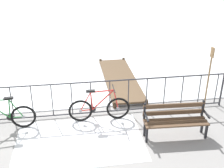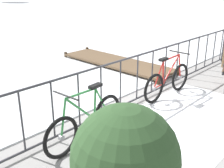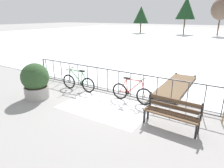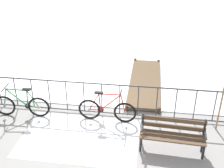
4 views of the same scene
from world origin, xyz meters
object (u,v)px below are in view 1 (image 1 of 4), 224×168
Objects in this scene: bicycle_second at (99,108)px; park_bench at (175,118)px; oar_upright at (209,76)px; bicycle_near_railing at (3,118)px.

bicycle_second is 1.05× the size of park_bench.
park_bench is 1.76m from oar_upright.
oar_upright is at bearing 1.19° from bicycle_near_railing.
oar_upright is (1.30, 1.01, 0.63)m from park_bench.
bicycle_second is (2.56, 0.11, 0.00)m from bicycle_near_railing.
bicycle_second is at bearing -179.84° from oar_upright.
bicycle_second is 2.08m from park_bench.
bicycle_near_railing reaches higher than park_bench.
bicycle_near_railing is 4.47m from park_bench.
bicycle_near_railing is 0.86× the size of oar_upright.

